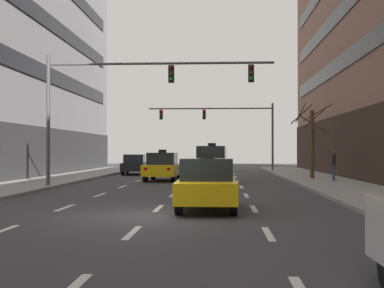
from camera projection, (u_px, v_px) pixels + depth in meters
name	position (u px, v px, depth m)	size (l,w,h in m)	color
ground_plane	(150.00, 216.00, 14.84)	(120.00, 120.00, 0.00)	#38383D
lane_stripe_l1_s3	(0.00, 231.00, 12.01)	(0.16, 2.00, 0.01)	silver
lane_stripe_l1_s4	(65.00, 208.00, 17.00)	(0.16, 2.00, 0.01)	silver
lane_stripe_l1_s5	(100.00, 195.00, 22.00)	(0.16, 2.00, 0.01)	silver
lane_stripe_l1_s6	(122.00, 187.00, 26.99)	(0.16, 2.00, 0.01)	silver
lane_stripe_l1_s7	(138.00, 181.00, 31.98)	(0.16, 2.00, 0.01)	silver
lane_stripe_l1_s8	(149.00, 177.00, 36.97)	(0.16, 2.00, 0.01)	silver
lane_stripe_l1_s9	(157.00, 174.00, 41.97)	(0.16, 2.00, 0.01)	silver
lane_stripe_l1_s10	(164.00, 171.00, 46.96)	(0.16, 2.00, 0.01)	silver
lane_stripe_l2_s3	(132.00, 232.00, 11.85)	(0.16, 2.00, 0.01)	silver
lane_stripe_l2_s4	(158.00, 208.00, 16.84)	(0.16, 2.00, 0.01)	silver
lane_stripe_l2_s5	(173.00, 195.00, 21.83)	(0.16, 2.00, 0.01)	silver
lane_stripe_l2_s6	(181.00, 187.00, 26.83)	(0.16, 2.00, 0.01)	silver
lane_stripe_l2_s7	(188.00, 181.00, 31.82)	(0.16, 2.00, 0.01)	silver
lane_stripe_l2_s8	(192.00, 177.00, 36.81)	(0.16, 2.00, 0.01)	silver
lane_stripe_l2_s9	(195.00, 174.00, 41.80)	(0.16, 2.00, 0.01)	silver
lane_stripe_l2_s10	(198.00, 171.00, 46.79)	(0.16, 2.00, 0.01)	silver
lane_stripe_l3_s3	(268.00, 234.00, 11.68)	(0.16, 2.00, 0.01)	silver
lane_stripe_l3_s4	(254.00, 209.00, 16.68)	(0.16, 2.00, 0.01)	silver
lane_stripe_l3_s5	(246.00, 195.00, 21.67)	(0.16, 2.00, 0.01)	silver
lane_stripe_l3_s6	(241.00, 187.00, 26.66)	(0.16, 2.00, 0.01)	silver
lane_stripe_l3_s7	(238.00, 181.00, 31.65)	(0.16, 2.00, 0.01)	silver
lane_stripe_l3_s8	(236.00, 177.00, 36.65)	(0.16, 2.00, 0.01)	silver
lane_stripe_l3_s9	(234.00, 174.00, 41.64)	(0.16, 2.00, 0.01)	silver
lane_stripe_l3_s10	(232.00, 171.00, 46.63)	(0.16, 2.00, 0.01)	silver
taxi_driving_0	(207.00, 185.00, 16.34)	(1.83, 4.30, 1.78)	black
car_driving_1	(135.00, 165.00, 40.74)	(1.93, 4.22, 1.56)	black
taxi_driving_2	(163.00, 167.00, 32.39)	(2.09, 4.66, 1.91)	black
taxi_driving_3	(212.00, 164.00, 30.28)	(2.04, 4.44, 2.29)	black
traffic_signal_0	(128.00, 90.00, 25.70)	(11.16, 0.35, 6.45)	#4C4C51
traffic_signal_1	(226.00, 121.00, 45.65)	(10.84, 0.35, 5.82)	#4C4C51
street_tree_0	(312.00, 140.00, 32.51)	(2.62, 2.32, 4.77)	#4C3823
pedestrian_0	(334.00, 163.00, 29.72)	(0.25, 0.53, 1.70)	#383D59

